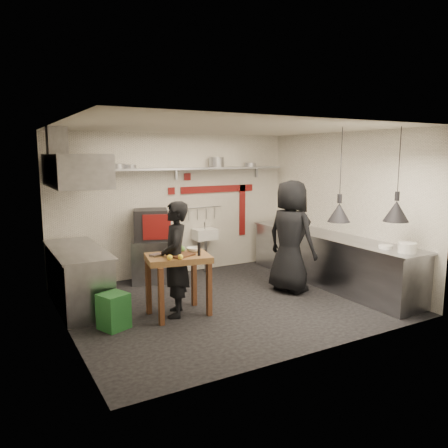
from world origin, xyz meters
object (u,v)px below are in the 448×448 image
oven_stand (151,261)px  green_bin (114,311)px  chef_right (291,236)px  prep_table (179,285)px  combi_oven (151,225)px  chef_left (175,259)px

oven_stand → green_bin: bearing=-103.7°
green_bin → chef_right: (3.18, 0.16, 0.73)m
oven_stand → green_bin: size_ratio=1.60×
oven_stand → prep_table: bearing=-78.4°
oven_stand → prep_table: (-0.25, -1.89, 0.06)m
combi_oven → chef_right: 2.61m
green_bin → chef_left: bearing=3.3°
combi_oven → prep_table: combi_oven is taller
prep_table → chef_right: size_ratio=0.47×
oven_stand → prep_table: prep_table is taller
chef_left → chef_right: bearing=117.6°
chef_left → chef_right: 2.23m
chef_right → green_bin: bearing=78.9°
chef_left → prep_table: bearing=100.6°
green_bin → chef_left: (0.96, 0.06, 0.61)m
chef_right → combi_oven: bearing=33.1°
prep_table → oven_stand: bearing=93.6°
prep_table → chef_right: bearing=14.0°
green_bin → chef_right: size_ratio=0.25×
oven_stand → green_bin: 2.31m
green_bin → chef_right: bearing=2.9°
oven_stand → combi_oven: bearing=19.2°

